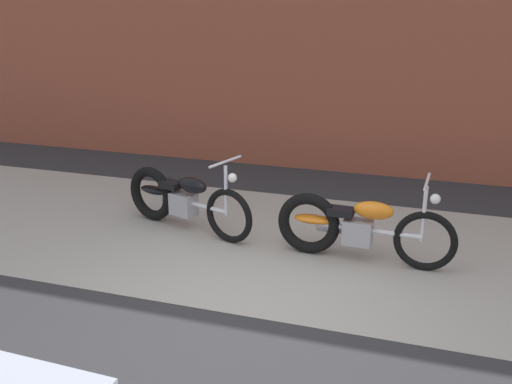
# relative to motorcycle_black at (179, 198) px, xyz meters

# --- Properties ---
(ground_plane) EXTENTS (80.00, 80.00, 0.00)m
(ground_plane) POSITION_rel_motorcycle_black_xyz_m (1.48, -1.83, -0.40)
(ground_plane) COLOR #2D2D30
(sidewalk_slab) EXTENTS (36.00, 3.50, 0.01)m
(sidewalk_slab) POSITION_rel_motorcycle_black_xyz_m (1.48, -0.08, -0.40)
(sidewalk_slab) COLOR #9E998E
(sidewalk_slab) RESTS_ON ground
(brick_building_wall) EXTENTS (36.00, 0.50, 5.17)m
(brick_building_wall) POSITION_rel_motorcycle_black_xyz_m (1.48, 3.37, 2.19)
(brick_building_wall) COLOR brown
(brick_building_wall) RESTS_ON ground
(motorcycle_black) EXTENTS (1.94, 0.83, 1.03)m
(motorcycle_black) POSITION_rel_motorcycle_black_xyz_m (0.00, 0.00, 0.00)
(motorcycle_black) COLOR black
(motorcycle_black) RESTS_ON ground
(motorcycle_orange) EXTENTS (2.01, 0.58, 1.03)m
(motorcycle_orange) POSITION_rel_motorcycle_black_xyz_m (2.24, -0.27, 0.00)
(motorcycle_orange) COLOR black
(motorcycle_orange) RESTS_ON ground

